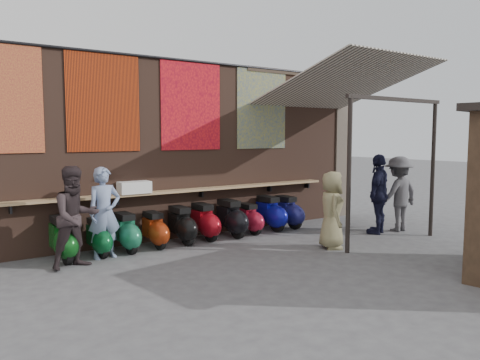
{
  "coord_description": "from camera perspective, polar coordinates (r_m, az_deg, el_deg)",
  "views": [
    {
      "loc": [
        -4.85,
        -6.88,
        2.32
      ],
      "look_at": [
        0.75,
        1.2,
        1.39
      ],
      "focal_mm": 35.0,
      "sensor_mm": 36.0,
      "label": 1
    }
  ],
  "objects": [
    {
      "name": "scooter_stool_1",
      "position": [
        9.49,
        -16.88,
        -6.73
      ],
      "size": [
        0.34,
        0.76,
        0.72
      ],
      "primitive_type": null,
      "color": "#0B5125",
      "rests_on": "ground"
    },
    {
      "name": "scooter_stool_3",
      "position": [
        9.91,
        -10.36,
        -6.02
      ],
      "size": [
        0.35,
        0.77,
        0.74
      ],
      "primitive_type": null,
      "color": "maroon",
      "rests_on": "ground"
    },
    {
      "name": "tapestry_orange",
      "position": [
        10.71,
        -5.96,
        9.04
      ],
      "size": [
        1.5,
        0.02,
        2.0
      ],
      "primitive_type": "cube",
      "color": "red",
      "rests_on": "brick_wall"
    },
    {
      "name": "ground",
      "position": [
        8.74,
        0.46,
        -9.98
      ],
      "size": [
        70.0,
        70.0,
        0.0
      ],
      "primitive_type": "plane",
      "color": "#474749",
      "rests_on": "ground"
    },
    {
      "name": "tapestry_sun",
      "position": [
        9.9,
        -16.28,
        9.15
      ],
      "size": [
        1.5,
        0.02,
        2.0
      ],
      "primitive_type": "cube",
      "color": "red",
      "rests_on": "brick_wall"
    },
    {
      "name": "awning_post_right",
      "position": [
        11.63,
        22.44,
        1.22
      ],
      "size": [
        0.09,
        0.09,
        3.1
      ],
      "primitive_type": "cylinder",
      "color": "black",
      "rests_on": "ground"
    },
    {
      "name": "brick_wall",
      "position": [
        10.75,
        -7.88,
        3.67
      ],
      "size": [
        10.0,
        0.4,
        4.0
      ],
      "primitive_type": "cube",
      "color": "brown",
      "rests_on": "ground"
    },
    {
      "name": "shelf_box",
      "position": [
        9.95,
        -12.76,
        -0.89
      ],
      "size": [
        0.66,
        0.32,
        0.25
      ],
      "primitive_type": "cube",
      "color": "white",
      "rests_on": "eating_counter"
    },
    {
      "name": "awning_ledger",
      "position": [
        12.66,
        7.11,
        12.79
      ],
      "size": [
        3.3,
        0.08,
        0.12
      ],
      "primitive_type": "cube",
      "color": "#33261C",
      "rests_on": "brick_wall"
    },
    {
      "name": "scooter_stool_4",
      "position": [
        10.19,
        -7.15,
        -5.5
      ],
      "size": [
        0.38,
        0.83,
        0.79
      ],
      "primitive_type": null,
      "color": "black",
      "rests_on": "ground"
    },
    {
      "name": "tapestry_multi",
      "position": [
        11.8,
        2.68,
        8.73
      ],
      "size": [
        1.5,
        0.02,
        2.0
      ],
      "primitive_type": "cube",
      "color": "navy",
      "rests_on": "brick_wall"
    },
    {
      "name": "scooter_stool_7",
      "position": [
        11.13,
        1.13,
        -4.75
      ],
      "size": [
        0.34,
        0.74,
        0.71
      ],
      "primitive_type": null,
      "color": "#A7162D",
      "rests_on": "ground"
    },
    {
      "name": "hang_rail",
      "position": [
        10.67,
        -7.44,
        14.34
      ],
      "size": [
        9.5,
        0.06,
        0.06
      ],
      "primitive_type": "cylinder",
      "rotation": [
        0.0,
        1.57,
        0.0
      ],
      "color": "black",
      "rests_on": "brick_wall"
    },
    {
      "name": "scooter_stool_0",
      "position": [
        9.3,
        -20.8,
        -6.76
      ],
      "size": [
        0.39,
        0.87,
        0.83
      ],
      "primitive_type": null,
      "color": "#105117",
      "rests_on": "ground"
    },
    {
      "name": "scooter_stool_6",
      "position": [
        10.79,
        -1.12,
        -4.71
      ],
      "size": [
        0.4,
        0.89,
        0.84
      ],
      "primitive_type": null,
      "color": "black",
      "rests_on": "ground"
    },
    {
      "name": "eating_counter",
      "position": [
        10.48,
        -6.9,
        -1.29
      ],
      "size": [
        8.0,
        0.32,
        0.05
      ],
      "primitive_type": "cube",
      "color": "#9E7A51",
      "rests_on": "brick_wall"
    },
    {
      "name": "scooter_stool_5",
      "position": [
        10.49,
        -4.36,
        -5.13
      ],
      "size": [
        0.38,
        0.84,
        0.8
      ],
      "primitive_type": null,
      "color": "maroon",
      "rests_on": "ground"
    },
    {
      "name": "awning_post_left",
      "position": [
        9.4,
        13.13,
        0.59
      ],
      "size": [
        0.09,
        0.09,
        3.1
      ],
      "primitive_type": "cylinder",
      "color": "black",
      "rests_on": "ground"
    },
    {
      "name": "scooter_stool_9",
      "position": [
        11.9,
        5.86,
        -3.9
      ],
      "size": [
        0.38,
        0.83,
        0.79
      ],
      "primitive_type": null,
      "color": "navy",
      "rests_on": "ground"
    },
    {
      "name": "shopper_tan",
      "position": [
        9.81,
        11.12,
        -3.61
      ],
      "size": [
        0.86,
        0.93,
        1.6
      ],
      "primitive_type": "imported",
      "rotation": [
        0.0,
        0.0,
        0.97
      ],
      "color": "#817952",
      "rests_on": "ground"
    },
    {
      "name": "diner_right",
      "position": [
        8.7,
        -19.39,
        -4.29
      ],
      "size": [
        1.0,
        0.86,
        1.8
      ],
      "primitive_type": "imported",
      "rotation": [
        0.0,
        0.0,
        0.22
      ],
      "color": "#2F2426",
      "rests_on": "ground"
    },
    {
      "name": "shopper_grey",
      "position": [
        12.02,
        18.77,
        -1.59
      ],
      "size": [
        1.2,
        0.72,
        1.82
      ],
      "primitive_type": "imported",
      "rotation": [
        0.0,
        0.0,
        3.11
      ],
      "color": "#4E4D51",
      "rests_on": "ground"
    },
    {
      "name": "diner_left",
      "position": [
        9.22,
        -16.21,
        -3.86
      ],
      "size": [
        0.66,
        0.46,
        1.74
      ],
      "primitive_type": "imported",
      "rotation": [
        0.0,
        0.0,
        0.07
      ],
      "color": "#7A8CB2",
      "rests_on": "ground"
    },
    {
      "name": "pier_right",
      "position": [
        13.89,
        11.68,
        4.0
      ],
      "size": [
        0.5,
        0.5,
        4.0
      ],
      "primitive_type": "cube",
      "color": "#4C4238",
      "rests_on": "ground"
    },
    {
      "name": "scooter_stool_8",
      "position": [
        11.54,
        3.69,
        -4.08
      ],
      "size": [
        0.39,
        0.88,
        0.83
      ],
      "primitive_type": null,
      "color": "#0C0E85",
      "rests_on": "ground"
    },
    {
      "name": "scooter_stool_2",
      "position": [
        9.68,
        -13.71,
        -6.25
      ],
      "size": [
        0.37,
        0.81,
        0.77
      ],
      "primitive_type": null,
      "color": "#1C704B",
      "rests_on": "ground"
    },
    {
      "name": "shopper_navy",
      "position": [
        11.54,
        16.55,
        -1.65
      ],
      "size": [
        1.2,
        0.86,
        1.89
      ],
      "primitive_type": "imported",
      "rotation": [
        0.0,
        0.0,
        3.55
      ],
      "color": "black",
      "rests_on": "ground"
    },
    {
      "name": "awning_header",
      "position": [
        10.48,
        18.53,
        9.31
      ],
      "size": [
        3.0,
        0.08,
        0.08
      ],
      "primitive_type": "cube",
      "color": "black",
      "rests_on": "awning_post_left"
    },
    {
      "name": "awning_canvas",
      "position": [
        11.48,
        12.48,
        11.45
      ],
      "size": [
        3.2,
        3.28,
        0.97
      ],
      "primitive_type": "cube",
      "rotation": [
        -0.28,
        0.0,
        0.0
      ],
      "color": "beige",
      "rests_on": "brick_wall"
    }
  ]
}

